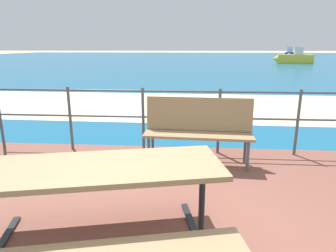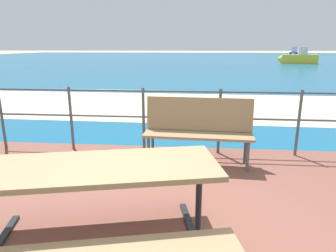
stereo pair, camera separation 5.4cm
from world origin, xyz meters
name	(u,v)px [view 2 (the right image)]	position (x,y,z in m)	size (l,w,h in m)	color
sea_water	(194,59)	(0.00, 40.00, 0.01)	(90.00, 90.00, 0.01)	#145B84
beach_strip	(187,105)	(0.00, 6.49, 0.01)	(54.00, 4.34, 0.01)	beige
picnic_table	(91,190)	(-0.56, -0.14, 0.65)	(2.15, 1.74, 0.79)	#8C704C
park_bench	(198,126)	(0.26, 1.93, 0.61)	(1.52, 0.50, 0.94)	#8C704C
railing_fence	(181,113)	(0.00, 2.37, 0.70)	(5.94, 0.04, 1.02)	#4C5156
boat_near	(298,58)	(10.60, 29.54, 0.53)	(3.98, 2.06, 1.62)	yellow
boat_mid	(294,54)	(14.77, 44.31, 0.57)	(2.53, 5.08, 1.66)	#2D478C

